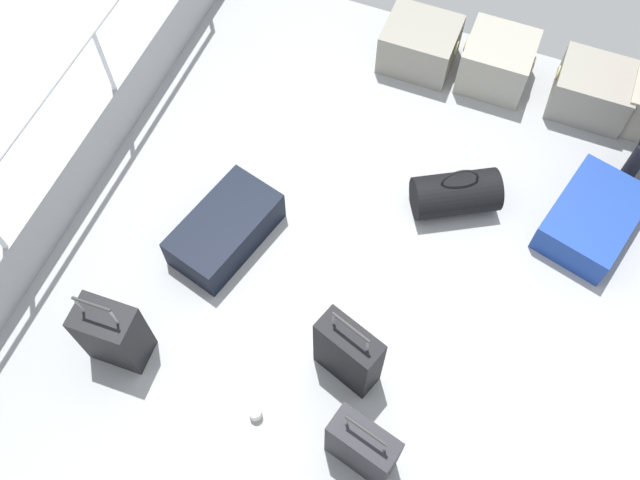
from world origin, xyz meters
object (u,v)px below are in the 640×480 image
(suitcase_0, at_px, (348,353))
(suitcase_1, at_px, (592,219))
(cargo_crate_1, at_px, (497,62))
(suitcase_2, at_px, (362,447))
(suitcase_3, at_px, (113,334))
(cargo_crate_2, at_px, (593,91))
(suitcase_4, at_px, (225,230))
(cargo_crate_0, at_px, (420,45))
(paper_cup, at_px, (255,413))
(duffel_bag, at_px, (456,194))

(suitcase_0, height_order, suitcase_1, suitcase_0)
(cargo_crate_1, xyz_separation_m, suitcase_0, (-0.24, -2.69, 0.09))
(suitcase_2, xyz_separation_m, suitcase_3, (-1.67, 0.07, 0.01))
(cargo_crate_1, relative_size, cargo_crate_2, 0.90)
(cargo_crate_1, distance_m, suitcase_4, 2.51)
(suitcase_1, bearing_deg, cargo_crate_2, 101.73)
(cargo_crate_0, relative_size, cargo_crate_1, 1.09)
(suitcase_0, bearing_deg, suitcase_1, 52.61)
(cargo_crate_2, distance_m, suitcase_2, 3.27)
(cargo_crate_1, relative_size, suitcase_0, 0.74)
(suitcase_0, xyz_separation_m, suitcase_2, (0.27, -0.49, -0.03))
(cargo_crate_0, xyz_separation_m, paper_cup, (-0.04, -3.15, -0.14))
(cargo_crate_2, bearing_deg, paper_cup, -114.04)
(cargo_crate_0, xyz_separation_m, suitcase_0, (0.38, -2.66, 0.11))
(suitcase_0, bearing_deg, cargo_crate_0, 98.11)
(cargo_crate_2, bearing_deg, suitcase_1, -78.27)
(suitcase_0, bearing_deg, suitcase_3, -163.64)
(cargo_crate_1, relative_size, suitcase_4, 0.63)
(cargo_crate_1, xyz_separation_m, suitcase_3, (-1.64, -3.10, 0.08))
(duffel_bag, bearing_deg, suitcase_4, -148.61)
(suitcase_1, bearing_deg, cargo_crate_0, 146.72)
(cargo_crate_0, distance_m, suitcase_0, 2.69)
(duffel_bag, bearing_deg, suitcase_3, -132.37)
(cargo_crate_2, bearing_deg, suitcase_4, -134.99)
(suitcase_0, height_order, duffel_bag, suitcase_0)
(cargo_crate_2, bearing_deg, cargo_crate_1, -179.73)
(suitcase_1, relative_size, suitcase_2, 1.30)
(cargo_crate_0, distance_m, suitcase_3, 3.24)
(duffel_bag, relative_size, paper_cup, 6.76)
(cargo_crate_0, bearing_deg, suitcase_2, -78.36)
(cargo_crate_1, height_order, paper_cup, cargo_crate_1)
(cargo_crate_0, distance_m, suitcase_1, 1.92)
(suitcase_0, relative_size, duffel_bag, 1.10)
(duffel_bag, bearing_deg, cargo_crate_2, 60.42)
(suitcase_4, distance_m, paper_cup, 1.28)
(suitcase_1, bearing_deg, suitcase_3, -142.48)
(suitcase_0, xyz_separation_m, duffel_bag, (0.28, 1.43, -0.14))
(duffel_bag, bearing_deg, cargo_crate_1, 91.84)
(cargo_crate_0, xyz_separation_m, suitcase_3, (-1.02, -3.07, 0.09))
(paper_cup, bearing_deg, cargo_crate_0, 89.24)
(cargo_crate_2, relative_size, suitcase_3, 0.81)
(suitcase_3, bearing_deg, cargo_crate_2, 52.33)
(cargo_crate_1, height_order, suitcase_4, cargo_crate_1)
(duffel_bag, bearing_deg, paper_cup, -110.12)
(cargo_crate_0, distance_m, suitcase_2, 3.21)
(cargo_crate_1, distance_m, suitcase_2, 3.18)
(suitcase_4, bearing_deg, duffel_bag, 31.39)
(suitcase_4, bearing_deg, suitcase_1, 23.66)
(suitcase_0, height_order, suitcase_3, suitcase_3)
(suitcase_3, relative_size, paper_cup, 7.57)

